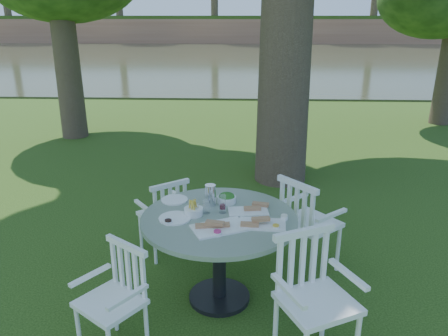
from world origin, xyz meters
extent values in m
plane|color=#18360B|center=(0.00, 0.00, 0.00)|extent=(140.00, 140.00, 0.00)
cylinder|color=black|center=(0.01, -1.03, 0.02)|extent=(0.56, 0.56, 0.04)
cylinder|color=black|center=(0.01, -1.03, 0.42)|extent=(0.12, 0.12, 0.75)
cylinder|color=gray|center=(0.01, -1.03, 0.81)|extent=(1.35, 1.35, 0.04)
cylinder|color=white|center=(1.19, -0.50, 0.25)|extent=(0.04, 0.04, 0.49)
cylinder|color=white|center=(0.91, -0.16, 0.25)|extent=(0.04, 0.04, 0.49)
cylinder|color=white|center=(0.89, -0.75, 0.25)|extent=(0.04, 0.04, 0.49)
cylinder|color=white|center=(0.61, -0.42, 0.25)|extent=(0.04, 0.04, 0.49)
cube|color=white|center=(0.90, -0.46, 0.51)|extent=(0.68, 0.68, 0.04)
cube|color=white|center=(0.73, -0.60, 0.74)|extent=(0.36, 0.41, 0.50)
cylinder|color=white|center=(-0.60, 0.05, 0.22)|extent=(0.03, 0.03, 0.43)
cylinder|color=white|center=(-0.90, -0.19, 0.22)|extent=(0.03, 0.03, 0.43)
cylinder|color=white|center=(-0.39, -0.23, 0.22)|extent=(0.03, 0.03, 0.43)
cylinder|color=white|center=(-0.69, -0.46, 0.22)|extent=(0.03, 0.03, 0.43)
cube|color=white|center=(-0.64, -0.21, 0.45)|extent=(0.60, 0.59, 0.04)
cube|color=white|center=(-0.53, -0.36, 0.65)|extent=(0.37, 0.30, 0.44)
cylinder|color=white|center=(-1.02, -1.78, 0.21)|extent=(0.03, 0.03, 0.43)
cylinder|color=white|center=(-0.82, -1.50, 0.21)|extent=(0.03, 0.03, 0.43)
cylinder|color=white|center=(-0.51, -1.72, 0.21)|extent=(0.03, 0.03, 0.43)
cube|color=white|center=(-0.76, -1.75, 0.45)|extent=(0.59, 0.58, 0.04)
cube|color=white|center=(-0.65, -1.59, 0.65)|extent=(0.38, 0.29, 0.44)
cylinder|color=white|center=(0.48, -1.69, 0.25)|extent=(0.04, 0.04, 0.50)
cylinder|color=white|center=(0.88, -1.50, 0.25)|extent=(0.04, 0.04, 0.50)
cube|color=white|center=(0.77, -1.78, 0.52)|extent=(0.66, 0.64, 0.04)
cube|color=white|center=(0.67, -1.58, 0.75)|extent=(0.48, 0.26, 0.51)
cube|color=white|center=(0.03, -1.26, 0.84)|extent=(0.51, 0.42, 0.02)
cube|color=white|center=(0.38, -1.18, 0.84)|extent=(0.40, 0.25, 0.02)
cube|color=white|center=(0.27, -0.93, 0.84)|extent=(0.37, 0.23, 0.01)
cylinder|color=white|center=(-0.36, -1.09, 0.84)|extent=(0.28, 0.28, 0.01)
cylinder|color=white|center=(-0.43, -0.70, 0.84)|extent=(0.25, 0.25, 0.01)
cylinder|color=white|center=(-0.21, -1.01, 0.87)|extent=(0.17, 0.17, 0.06)
cylinder|color=white|center=(0.07, -0.72, 0.86)|extent=(0.18, 0.18, 0.06)
cylinder|color=silver|center=(-0.08, -0.79, 0.93)|extent=(0.10, 0.10, 0.20)
cylinder|color=white|center=(0.04, -0.95, 0.92)|extent=(0.06, 0.06, 0.17)
cylinder|color=white|center=(-0.19, -1.00, 0.89)|extent=(0.06, 0.06, 0.11)
cylinder|color=white|center=(-0.10, -0.96, 0.89)|extent=(0.07, 0.07, 0.12)
cylinder|color=white|center=(0.02, -1.38, 0.85)|extent=(0.07, 0.07, 0.03)
cylinder|color=white|center=(0.49, -1.24, 0.85)|extent=(0.06, 0.06, 0.03)
cylinder|color=white|center=(0.57, -1.06, 0.85)|extent=(0.06, 0.06, 0.03)
cylinder|color=white|center=(-0.40, -1.20, 0.85)|extent=(0.07, 0.07, 0.03)
cube|color=#31351F|center=(0.00, 23.00, 0.00)|extent=(100.00, 28.00, 0.12)
cube|color=#955F45|center=(0.00, 38.50, 1.10)|extent=(100.00, 3.00, 2.20)
cube|color=#18360B|center=(0.00, 46.00, 2.35)|extent=(100.00, 18.00, 0.30)
camera|label=1|loc=(0.21, -4.45, 2.47)|focal=35.00mm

